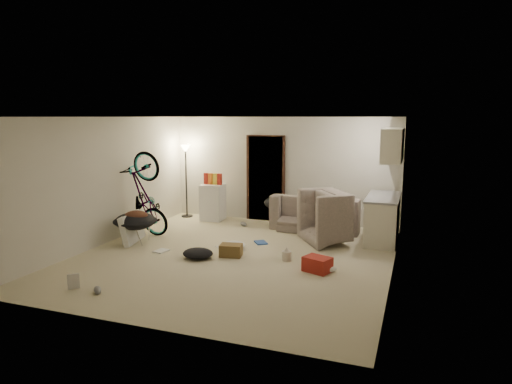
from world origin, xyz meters
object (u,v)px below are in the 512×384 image
(kitchen_counter, at_px, (383,219))
(mini_fridge, at_px, (213,202))
(armchair, at_px, (342,222))
(tv_box, at_px, (132,228))
(floor_lamp, at_px, (186,165))
(drink_case_b, at_px, (317,264))
(drink_case_a, at_px, (231,250))
(sofa, at_px, (316,217))
(saucer_chair, at_px, (135,225))
(juicer, at_px, (287,255))
(bicycle, at_px, (145,214))

(kitchen_counter, relative_size, mini_fridge, 1.71)
(armchair, distance_m, tv_box, 4.24)
(floor_lamp, height_order, drink_case_b, floor_lamp)
(drink_case_b, bearing_deg, drink_case_a, -169.24)
(armchair, relative_size, drink_case_b, 2.79)
(sofa, bearing_deg, saucer_chair, 37.64)
(armchair, height_order, tv_box, armchair)
(saucer_chair, relative_size, drink_case_a, 2.22)
(floor_lamp, height_order, sofa, floor_lamp)
(kitchen_counter, relative_size, sofa, 0.76)
(drink_case_a, bearing_deg, tv_box, 165.02)
(kitchen_counter, distance_m, saucer_chair, 4.99)
(sofa, height_order, saucer_chair, saucer_chair)
(kitchen_counter, distance_m, drink_case_b, 2.49)
(sofa, xyz_separation_m, armchair, (0.69, -0.76, 0.10))
(saucer_chair, distance_m, juicer, 3.18)
(saucer_chair, bearing_deg, bicycle, 100.04)
(floor_lamp, distance_m, drink_case_a, 3.76)
(floor_lamp, xyz_separation_m, armchair, (4.06, -0.96, -0.92))
(kitchen_counter, bearing_deg, drink_case_b, -109.82)
(floor_lamp, relative_size, saucer_chair, 2.10)
(mini_fridge, bearing_deg, floor_lamp, 169.00)
(armchair, distance_m, drink_case_a, 2.45)
(floor_lamp, relative_size, tv_box, 2.04)
(sofa, distance_m, drink_case_a, 2.70)
(armchair, distance_m, mini_fridge, 3.40)
(sofa, height_order, bicycle, bicycle)
(kitchen_counter, bearing_deg, armchair, -158.20)
(floor_lamp, relative_size, kitchen_counter, 1.21)
(mini_fridge, bearing_deg, bicycle, -113.19)
(sofa, relative_size, bicycle, 1.07)
(armchair, height_order, bicycle, bicycle)
(bicycle, height_order, tv_box, bicycle)
(saucer_chair, bearing_deg, tv_box, 172.09)
(kitchen_counter, relative_size, tv_box, 1.69)
(tv_box, height_order, juicer, tv_box)
(sofa, xyz_separation_m, mini_fridge, (-2.59, 0.10, 0.15))
(sofa, relative_size, drink_case_b, 4.66)
(floor_lamp, xyz_separation_m, kitchen_counter, (4.83, -0.65, -0.87))
(armchair, height_order, drink_case_b, armchair)
(floor_lamp, height_order, tv_box, floor_lamp)
(kitchen_counter, height_order, sofa, kitchen_counter)
(bicycle, height_order, saucer_chair, bicycle)
(sofa, distance_m, tv_box, 3.98)
(kitchen_counter, relative_size, saucer_chair, 1.74)
(sofa, xyz_separation_m, bicycle, (-3.27, -1.79, 0.20))
(tv_box, bearing_deg, drink_case_b, -20.12)
(bicycle, xyz_separation_m, drink_case_a, (2.24, -0.70, -0.37))
(kitchen_counter, height_order, drink_case_a, kitchen_counter)
(mini_fridge, bearing_deg, juicer, -47.45)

